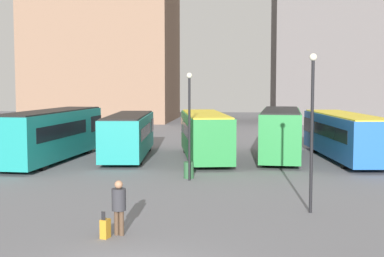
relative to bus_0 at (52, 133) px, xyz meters
name	(u,v)px	position (x,y,z in m)	size (l,w,h in m)	color
building_block_left	(104,39)	(-6.60, 38.28, 9.19)	(18.59, 15.09, 21.87)	#7F604C
bus_0	(52,133)	(0.00, 0.00, 0.00)	(3.32, 12.00, 3.20)	#19847F
bus_1	(129,134)	(4.54, 2.07, -0.19)	(3.43, 10.63, 2.85)	#19847F
bus_2	(205,134)	(9.64, 1.61, -0.11)	(4.23, 10.60, 3.00)	#237A38
bus_3	(281,132)	(14.57, 2.42, 0.00)	(3.20, 10.22, 3.21)	#237A38
bus_4	(344,134)	(18.61, 2.39, -0.13)	(3.88, 12.27, 2.95)	#1E56A3
traveler	(119,203)	(8.18, -16.19, -0.68)	(0.56, 0.56, 1.78)	#4C3828
suitcase	(105,228)	(7.83, -16.56, -1.43)	(0.30, 0.37, 0.88)	#B27A1E
lamp_post_0	(312,120)	(14.69, -12.51, 1.76)	(0.28, 0.28, 5.99)	black
lamp_post_1	(189,117)	(9.44, -6.21, 1.47)	(0.28, 0.28, 5.43)	black
trash_bin	(189,170)	(9.34, -5.56, -1.32)	(0.52, 0.52, 0.85)	#285633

